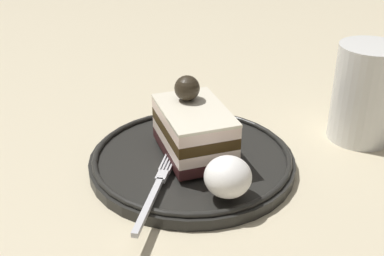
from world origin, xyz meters
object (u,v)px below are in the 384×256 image
at_px(whipped_cream_dollop, 228,177).
at_px(fork, 156,189).
at_px(dessert_plate, 192,160).
at_px(drink_glass_near, 364,98).
at_px(cake_slice, 194,128).

bearing_deg(whipped_cream_dollop, fork, 133.12).
relative_size(dessert_plate, drink_glass_near, 1.92).
bearing_deg(fork, whipped_cream_dollop, -46.88).
distance_m(dessert_plate, whipped_cream_dollop, 0.09).
xyz_separation_m(dessert_plate, whipped_cream_dollop, (-0.03, -0.08, 0.03)).
distance_m(dessert_plate, drink_glass_near, 0.21).
distance_m(dessert_plate, fork, 0.08).
distance_m(cake_slice, whipped_cream_dollop, 0.08).
bearing_deg(cake_slice, dessert_plate, -160.31).
relative_size(fork, drink_glass_near, 0.96).
relative_size(dessert_plate, whipped_cream_dollop, 4.95).
bearing_deg(dessert_plate, fork, -158.45).
height_order(cake_slice, whipped_cream_dollop, cake_slice).
height_order(dessert_plate, drink_glass_near, drink_glass_near).
relative_size(dessert_plate, fork, 2.00).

